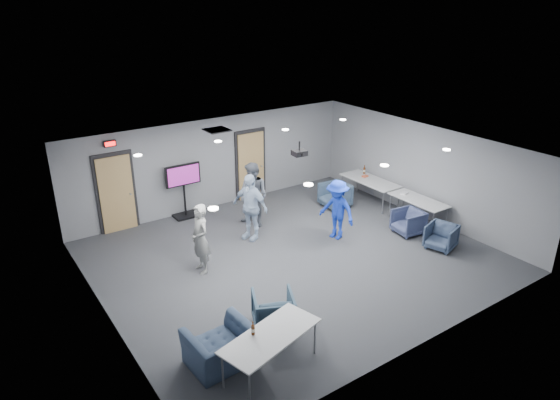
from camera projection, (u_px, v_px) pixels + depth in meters
floor at (294, 257)px, 12.27m from camera, size 9.00×9.00×0.00m
ceiling at (295, 152)px, 11.24m from camera, size 9.00×9.00×0.00m
wall_back at (215, 163)px, 14.80m from camera, size 9.00×0.02×2.70m
wall_front at (429, 281)px, 8.71m from camera, size 9.00×0.02×2.70m
wall_left at (102, 260)px, 9.40m from camera, size 0.02×8.00×2.70m
wall_right at (423, 171)px, 14.11m from camera, size 0.02×8.00×2.70m
door_left at (116, 193)px, 13.30m from camera, size 1.06×0.17×2.24m
door_right at (251, 165)px, 15.50m from camera, size 1.06×0.17×2.24m
exit_sign at (110, 144)px, 12.76m from camera, size 0.32×0.08×0.16m
hvac_diffuser at (217, 130)px, 13.12m from camera, size 0.60×0.60×0.03m
downlights at (295, 152)px, 11.25m from camera, size 6.18×3.78×0.02m
person_a at (200, 239)px, 11.35m from camera, size 0.42×0.62×1.67m
person_b at (253, 195)px, 13.64m from camera, size 0.94×1.06×1.80m
person_c at (250, 207)px, 12.91m from camera, size 0.81×1.14×1.79m
person_d at (337, 210)px, 12.96m from camera, size 0.83×1.15×1.60m
chair_right_a at (335, 195)px, 15.08m from camera, size 0.85×0.83×0.73m
chair_right_b at (408, 222)px, 13.38m from camera, size 0.82×0.80×0.66m
chair_right_c at (441, 237)px, 12.59m from camera, size 0.87×0.86×0.64m
chair_front_a at (273, 310)px, 9.59m from camera, size 1.03×1.04×0.72m
chair_front_b at (221, 348)px, 8.58m from camera, size 1.16×1.02×0.72m
table_right_a at (370, 181)px, 15.27m from camera, size 0.81×1.95×0.73m
table_right_b at (418, 201)px, 13.82m from camera, size 0.71×1.70×0.73m
table_front_left at (271, 337)px, 8.33m from camera, size 1.97×1.20×0.73m
bottle_front at (253, 330)px, 8.29m from camera, size 0.07×0.07×0.25m
bottle_right at (364, 171)px, 15.74m from camera, size 0.08×0.08×0.29m
snack_box at (365, 176)px, 15.51m from camera, size 0.20×0.15×0.04m
wrapper at (404, 193)px, 14.16m from camera, size 0.26×0.21×0.05m
tv_stand at (184, 188)px, 14.18m from camera, size 1.03×0.49×1.59m
projector at (299, 153)px, 12.18m from camera, size 0.35×0.33×0.36m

